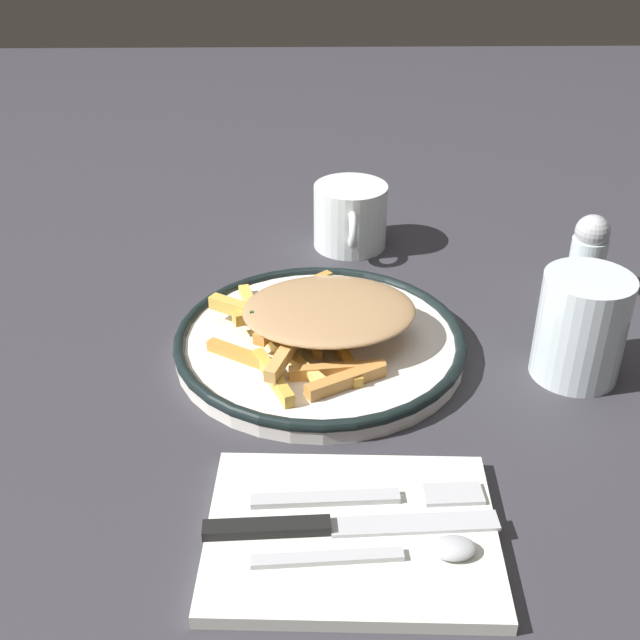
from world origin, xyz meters
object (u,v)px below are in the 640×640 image
at_px(fries_heap, 321,316).
at_px(knife, 325,526).
at_px(coffee_mug, 350,216).
at_px(water_glass, 581,327).
at_px(salt_shaker, 588,255).
at_px(napkin, 352,534).
at_px(fork, 366,497).
at_px(plate, 320,342).
at_px(spoon, 405,552).

bearing_deg(fries_heap, knife, -0.38).
bearing_deg(coffee_mug, water_glass, 35.36).
height_order(water_glass, salt_shaker, water_glass).
xyz_separation_m(napkin, fork, (-0.03, 0.01, 0.01)).
bearing_deg(plate, coffee_mug, 170.15).
distance_m(fork, coffee_mug, 0.45).
relative_size(spoon, salt_shaker, 1.67).
bearing_deg(fork, knife, -46.79).
bearing_deg(fries_heap, fork, 7.83).
bearing_deg(spoon, coffee_mug, -178.62).
relative_size(fries_heap, coffee_mug, 1.85).
bearing_deg(salt_shaker, fries_heap, -68.69).
relative_size(plate, salt_shaker, 3.08).
bearing_deg(coffee_mug, plate, -9.85).
xyz_separation_m(fries_heap, water_glass, (0.04, 0.23, 0.01)).
relative_size(water_glass, coffee_mug, 0.89).
distance_m(napkin, salt_shaker, 0.45).
relative_size(napkin, coffee_mug, 1.82).
bearing_deg(coffee_mug, knife, -4.98).
xyz_separation_m(plate, knife, (0.24, -0.00, 0.00)).
distance_m(plate, water_glass, 0.24).
relative_size(plate, napkin, 1.37).
bearing_deg(water_glass, fork, -49.66).
xyz_separation_m(plate, spoon, (0.27, 0.05, 0.00)).
bearing_deg(fork, salt_shaker, 141.59).
bearing_deg(fries_heap, plate, -63.00).
relative_size(water_glass, salt_shaker, 1.11).
bearing_deg(knife, coffee_mug, 175.02).
bearing_deg(fries_heap, spoon, 10.97).
height_order(coffee_mug, salt_shaker, salt_shaker).
bearing_deg(water_glass, knife, -49.27).
relative_size(plate, fork, 1.59).
bearing_deg(spoon, fries_heap, -169.03).
relative_size(napkin, knife, 0.98).
distance_m(fork, water_glass, 0.27).
bearing_deg(spoon, napkin, -126.81).
relative_size(fork, spoon, 1.16).
xyz_separation_m(fries_heap, spoon, (0.27, 0.05, -0.03)).
distance_m(water_glass, salt_shaker, 0.16).
relative_size(fries_heap, spoon, 1.37).
xyz_separation_m(napkin, coffee_mug, (-0.48, 0.02, 0.03)).
bearing_deg(salt_shaker, knife, -39.19).
xyz_separation_m(plate, water_glass, (0.04, 0.24, 0.04)).
relative_size(fries_heap, water_glass, 2.07).
bearing_deg(napkin, salt_shaker, 142.63).
height_order(fries_heap, napkin, fries_heap).
bearing_deg(salt_shaker, spoon, -31.81).
xyz_separation_m(water_glass, salt_shaker, (-0.15, 0.05, -0.00)).
bearing_deg(salt_shaker, plate, -68.67).
bearing_deg(coffee_mug, spoon, 1.38).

